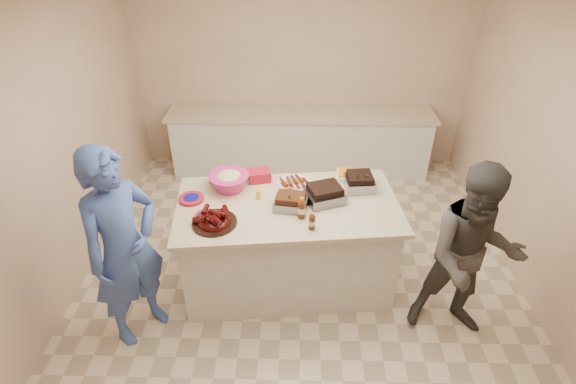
{
  "coord_description": "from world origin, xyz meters",
  "views": [
    {
      "loc": [
        -0.05,
        -3.42,
        3.36
      ],
      "look_at": [
        -0.12,
        0.0,
        1.07
      ],
      "focal_mm": 28.0,
      "sensor_mm": 36.0,
      "label": 1
    }
  ],
  "objects_px": {
    "mustard_bottle": "(259,199)",
    "roasting_pan": "(359,188)",
    "plastic_cup": "(213,183)",
    "rib_platter": "(215,223)",
    "guest_blue": "(145,325)",
    "island": "(288,280)",
    "coleslaw_bowl": "(230,189)",
    "bbq_bottle_b": "(312,229)",
    "guest_gray": "(451,325)",
    "bbq_bottle_a": "(302,217)"
  },
  "relations": [
    {
      "from": "roasting_pan",
      "to": "coleslaw_bowl",
      "type": "height_order",
      "value": "coleslaw_bowl"
    },
    {
      "from": "bbq_bottle_a",
      "to": "guest_blue",
      "type": "bearing_deg",
      "value": -163.9
    },
    {
      "from": "roasting_pan",
      "to": "island",
      "type": "bearing_deg",
      "value": -163.25
    },
    {
      "from": "island",
      "to": "bbq_bottle_a",
      "type": "distance_m",
      "value": 1.0
    },
    {
      "from": "roasting_pan",
      "to": "bbq_bottle_b",
      "type": "height_order",
      "value": "bbq_bottle_b"
    },
    {
      "from": "mustard_bottle",
      "to": "plastic_cup",
      "type": "bearing_deg",
      "value": 150.46
    },
    {
      "from": "plastic_cup",
      "to": "guest_gray",
      "type": "height_order",
      "value": "plastic_cup"
    },
    {
      "from": "coleslaw_bowl",
      "to": "guest_gray",
      "type": "xyz_separation_m",
      "value": [
        2.11,
        -0.79,
        -0.97
      ]
    },
    {
      "from": "coleslaw_bowl",
      "to": "mustard_bottle",
      "type": "bearing_deg",
      "value": -29.44
    },
    {
      "from": "rib_platter",
      "to": "guest_gray",
      "type": "xyz_separation_m",
      "value": [
        2.17,
        -0.24,
        -0.97
      ]
    },
    {
      "from": "rib_platter",
      "to": "bbq_bottle_b",
      "type": "bearing_deg",
      "value": -3.68
    },
    {
      "from": "bbq_bottle_b",
      "to": "mustard_bottle",
      "type": "xyz_separation_m",
      "value": [
        -0.49,
        0.44,
        0.0
      ]
    },
    {
      "from": "island",
      "to": "mustard_bottle",
      "type": "height_order",
      "value": "mustard_bottle"
    },
    {
      "from": "island",
      "to": "plastic_cup",
      "type": "distance_m",
      "value": 1.27
    },
    {
      "from": "mustard_bottle",
      "to": "guest_blue",
      "type": "height_order",
      "value": "mustard_bottle"
    },
    {
      "from": "rib_platter",
      "to": "guest_blue",
      "type": "distance_m",
      "value": 1.23
    },
    {
      "from": "island",
      "to": "roasting_pan",
      "type": "xyz_separation_m",
      "value": [
        0.68,
        0.28,
        0.97
      ]
    },
    {
      "from": "roasting_pan",
      "to": "guest_gray",
      "type": "bearing_deg",
      "value": -49.67
    },
    {
      "from": "roasting_pan",
      "to": "bbq_bottle_a",
      "type": "height_order",
      "value": "bbq_bottle_a"
    },
    {
      "from": "island",
      "to": "bbq_bottle_b",
      "type": "xyz_separation_m",
      "value": [
        0.21,
        -0.36,
        0.97
      ]
    },
    {
      "from": "island",
      "to": "coleslaw_bowl",
      "type": "distance_m",
      "value": 1.15
    },
    {
      "from": "mustard_bottle",
      "to": "bbq_bottle_a",
      "type": "bearing_deg",
      "value": -34.98
    },
    {
      "from": "coleslaw_bowl",
      "to": "bbq_bottle_b",
      "type": "relative_size",
      "value": 2.29
    },
    {
      "from": "bbq_bottle_a",
      "to": "guest_blue",
      "type": "height_order",
      "value": "bbq_bottle_a"
    },
    {
      "from": "coleslaw_bowl",
      "to": "guest_gray",
      "type": "height_order",
      "value": "coleslaw_bowl"
    },
    {
      "from": "island",
      "to": "guest_gray",
      "type": "xyz_separation_m",
      "value": [
        1.54,
        -0.55,
        0.0
      ]
    },
    {
      "from": "roasting_pan",
      "to": "mustard_bottle",
      "type": "bearing_deg",
      "value": -173.7
    },
    {
      "from": "rib_platter",
      "to": "coleslaw_bowl",
      "type": "relative_size",
      "value": 1.01
    },
    {
      "from": "plastic_cup",
      "to": "coleslaw_bowl",
      "type": "bearing_deg",
      "value": -29.71
    },
    {
      "from": "island",
      "to": "guest_blue",
      "type": "height_order",
      "value": "island"
    },
    {
      "from": "plastic_cup",
      "to": "guest_blue",
      "type": "xyz_separation_m",
      "value": [
        -0.57,
        -0.97,
        -0.97
      ]
    },
    {
      "from": "mustard_bottle",
      "to": "roasting_pan",
      "type": "bearing_deg",
      "value": 11.84
    },
    {
      "from": "coleslaw_bowl",
      "to": "guest_blue",
      "type": "xyz_separation_m",
      "value": [
        -0.75,
        -0.86,
        -0.97
      ]
    },
    {
      "from": "mustard_bottle",
      "to": "guest_blue",
      "type": "bearing_deg",
      "value": -146.23
    },
    {
      "from": "guest_blue",
      "to": "coleslaw_bowl",
      "type": "bearing_deg",
      "value": -4.03
    },
    {
      "from": "guest_gray",
      "to": "coleslaw_bowl",
      "type": "bearing_deg",
      "value": 164.86
    },
    {
      "from": "bbq_bottle_b",
      "to": "plastic_cup",
      "type": "distance_m",
      "value": 1.19
    },
    {
      "from": "roasting_pan",
      "to": "coleslaw_bowl",
      "type": "distance_m",
      "value": 1.25
    },
    {
      "from": "mustard_bottle",
      "to": "plastic_cup",
      "type": "height_order",
      "value": "mustard_bottle"
    },
    {
      "from": "bbq_bottle_b",
      "to": "plastic_cup",
      "type": "bearing_deg",
      "value": 143.61
    },
    {
      "from": "coleslaw_bowl",
      "to": "mustard_bottle",
      "type": "distance_m",
      "value": 0.33
    },
    {
      "from": "roasting_pan",
      "to": "guest_gray",
      "type": "height_order",
      "value": "roasting_pan"
    },
    {
      "from": "bbq_bottle_a",
      "to": "bbq_bottle_b",
      "type": "height_order",
      "value": "bbq_bottle_a"
    },
    {
      "from": "coleslaw_bowl",
      "to": "bbq_bottle_a",
      "type": "relative_size",
      "value": 1.86
    },
    {
      "from": "mustard_bottle",
      "to": "rib_platter",
      "type": "bearing_deg",
      "value": -132.41
    },
    {
      "from": "roasting_pan",
      "to": "plastic_cup",
      "type": "bearing_deg",
      "value": 171.84
    },
    {
      "from": "bbq_bottle_b",
      "to": "mustard_bottle",
      "type": "distance_m",
      "value": 0.66
    },
    {
      "from": "guest_blue",
      "to": "rib_platter",
      "type": "bearing_deg",
      "value": -28.58
    },
    {
      "from": "roasting_pan",
      "to": "coleslaw_bowl",
      "type": "bearing_deg",
      "value": 176.16
    },
    {
      "from": "roasting_pan",
      "to": "mustard_bottle",
      "type": "relative_size",
      "value": 2.14
    }
  ]
}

